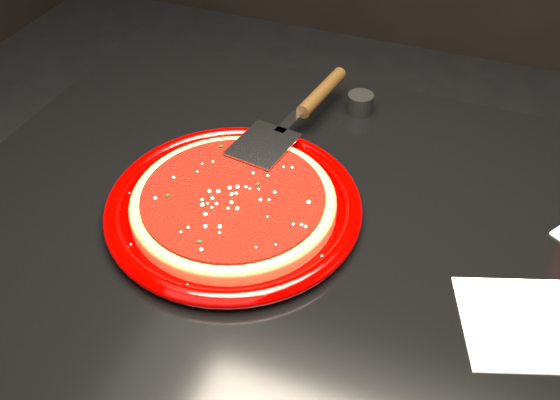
{
  "coord_description": "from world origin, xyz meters",
  "views": [
    {
      "loc": [
        0.13,
        -0.62,
        1.37
      ],
      "look_at": [
        -0.11,
        0.01,
        0.77
      ],
      "focal_mm": 40.0,
      "sensor_mm": 36.0,
      "label": 1
    }
  ],
  "objects_px": {
    "pizza_server": "(296,114)",
    "ramekin": "(360,103)",
    "plate": "(234,206)",
    "table": "(334,379)"
  },
  "relations": [
    {
      "from": "table",
      "to": "pizza_server",
      "type": "relative_size",
      "value": 3.43
    },
    {
      "from": "plate",
      "to": "ramekin",
      "type": "bearing_deg",
      "value": 72.95
    },
    {
      "from": "plate",
      "to": "table",
      "type": "bearing_deg",
      "value": 7.25
    },
    {
      "from": "table",
      "to": "ramekin",
      "type": "distance_m",
      "value": 0.5
    },
    {
      "from": "pizza_server",
      "to": "plate",
      "type": "bearing_deg",
      "value": -86.99
    },
    {
      "from": "pizza_server",
      "to": "table",
      "type": "bearing_deg",
      "value": -42.96
    },
    {
      "from": "table",
      "to": "plate",
      "type": "distance_m",
      "value": 0.42
    },
    {
      "from": "pizza_server",
      "to": "ramekin",
      "type": "relative_size",
      "value": 7.72
    },
    {
      "from": "table",
      "to": "ramekin",
      "type": "height_order",
      "value": "ramekin"
    },
    {
      "from": "pizza_server",
      "to": "ramekin",
      "type": "xyz_separation_m",
      "value": [
        0.08,
        0.11,
        -0.03
      ]
    }
  ]
}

